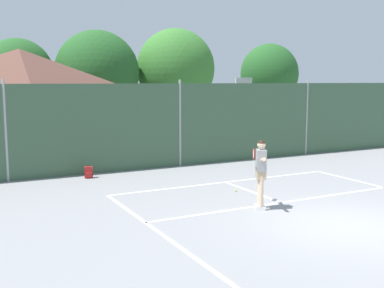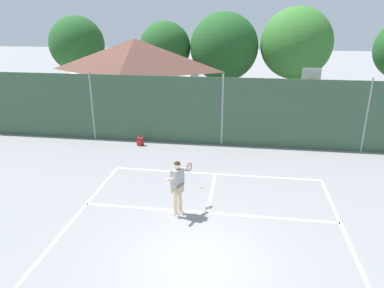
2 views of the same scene
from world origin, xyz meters
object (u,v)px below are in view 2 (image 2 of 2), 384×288
object	(u,v)px
tennis_player	(178,183)
backpack_red	(140,142)
basketball_hoop	(309,93)
tennis_ball	(201,187)

from	to	relation	value
tennis_player	backpack_red	world-z (taller)	tennis_player
basketball_hoop	tennis_ball	distance (m)	8.42
tennis_ball	backpack_red	world-z (taller)	backpack_red
basketball_hoop	tennis_player	xyz separation A→B (m)	(-5.14, -8.63, -1.20)
basketball_hoop	tennis_player	distance (m)	10.11
tennis_ball	tennis_player	bearing A→B (deg)	-104.33
basketball_hoop	tennis_player	size ratio (longest dim) A/B	1.91
basketball_hoop	backpack_red	world-z (taller)	basketball_hoop
tennis_player	tennis_ball	distance (m)	2.31
basketball_hoop	backpack_red	bearing A→B (deg)	-162.71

